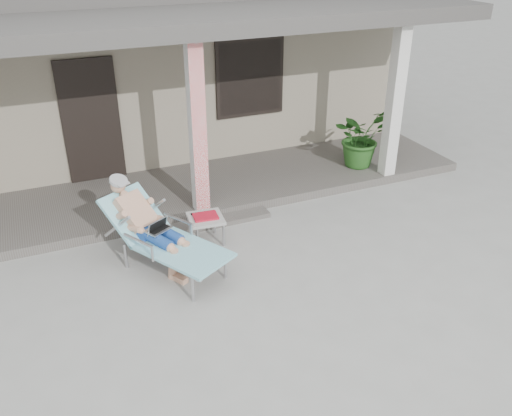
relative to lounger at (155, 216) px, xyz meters
name	(u,v)px	position (x,y,z in m)	size (l,w,h in m)	color
ground	(255,291)	(0.97, -1.07, -0.76)	(60.00, 60.00, 0.00)	#9E9E99
house	(134,57)	(0.97, 5.43, 0.90)	(10.40, 5.40, 3.30)	gray
porch_deck	(186,191)	(0.97, 1.93, -0.69)	(10.00, 2.00, 0.15)	#605B56
porch_overhang	(176,28)	(0.97, 1.88, 2.03)	(10.00, 2.30, 2.85)	silver
porch_step	(208,223)	(0.97, 0.78, -0.72)	(2.00, 0.30, 0.07)	#605B56
lounger	(155,216)	(0.00, 0.00, 0.00)	(1.52, 1.94, 1.24)	#B7B7BC
side_table	(206,220)	(0.79, 0.32, -0.39)	(0.54, 0.54, 0.44)	#ABABA7
potted_palm	(360,137)	(4.22, 1.62, -0.06)	(0.99, 0.85, 1.10)	#26591E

